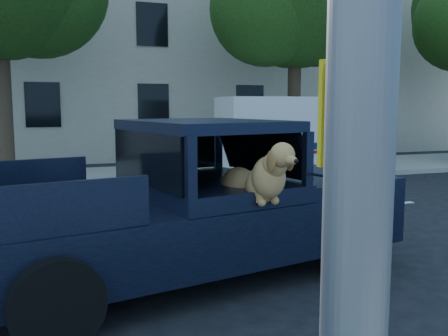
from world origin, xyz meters
The scene contains 6 objects.
ground centered at (0.00, 0.00, 0.00)m, with size 120.00×120.00×0.00m, color black.
far_sidewalk centered at (0.00, 9.20, 0.07)m, with size 60.00×4.00×0.15m, color gray.
lane_stripes centered at (2.00, 3.40, 0.01)m, with size 21.60×0.14×0.01m, color silver, non-canonical shape.
building_main centered at (3.00, 16.50, 4.50)m, with size 26.00×6.00×9.00m, color beige.
pickup_truck centered at (-1.38, 0.30, 0.67)m, with size 5.88×3.36×1.99m.
mail_truck centered at (3.91, 7.65, 1.06)m, with size 4.53×2.49×2.41m.
Camera 1 is at (-2.92, -5.59, 2.17)m, focal length 40.00 mm.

